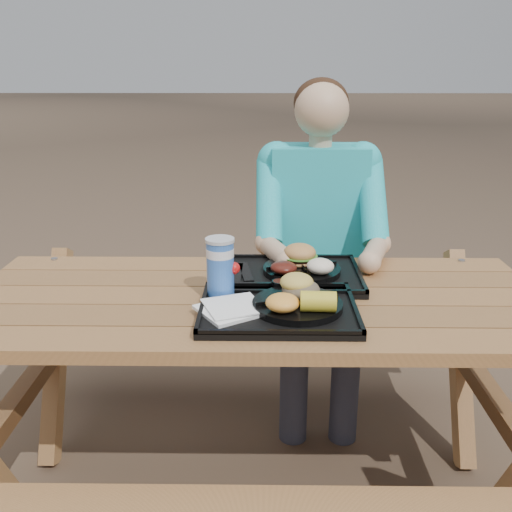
{
  "coord_description": "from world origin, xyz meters",
  "views": [
    {
      "loc": [
        0.02,
        -1.65,
        1.43
      ],
      "look_at": [
        0.0,
        0.0,
        0.88
      ],
      "focal_mm": 40.0,
      "sensor_mm": 36.0,
      "label": 1
    }
  ],
  "objects": [
    {
      "name": "picnic_table",
      "position": [
        0.0,
        0.0,
        0.38
      ],
      "size": [
        1.8,
        1.49,
        0.75
      ],
      "primitive_type": null,
      "color": "#999999",
      "rests_on": "ground"
    },
    {
      "name": "ground",
      "position": [
        0.0,
        0.0,
        0.0
      ],
      "size": [
        60.0,
        60.0,
        0.0
      ],
      "primitive_type": "plane",
      "color": "#999999",
      "rests_on": "ground"
    },
    {
      "name": "soda_cup",
      "position": [
        -0.11,
        -0.04,
        0.85
      ],
      "size": [
        0.08,
        0.08,
        0.17
      ],
      "primitive_type": "cylinder",
      "color": "#174FB0",
      "rests_on": "tray_near"
    },
    {
      "name": "napkin_stack",
      "position": [
        -0.07,
        -0.17,
        0.78
      ],
      "size": [
        0.22,
        0.22,
        0.02
      ],
      "primitive_type": "cube",
      "rotation": [
        0.0,
        0.0,
        0.58
      ],
      "color": "white",
      "rests_on": "tray_near"
    },
    {
      "name": "condiment_bbq",
      "position": [
        0.07,
        -0.0,
        0.79
      ],
      "size": [
        0.05,
        0.05,
        0.03
      ],
      "primitive_type": "cylinder",
      "color": "black",
      "rests_on": "tray_near"
    },
    {
      "name": "plate_near",
      "position": [
        0.12,
        -0.14,
        0.78
      ],
      "size": [
        0.26,
        0.26,
        0.02
      ],
      "primitive_type": "cylinder",
      "color": "black",
      "rests_on": "tray_near"
    },
    {
      "name": "tray_near",
      "position": [
        0.07,
        -0.14,
        0.76
      ],
      "size": [
        0.45,
        0.35,
        0.02
      ],
      "primitive_type": "cube",
      "color": "black",
      "rests_on": "picnic_table"
    },
    {
      "name": "tray_far",
      "position": [
        0.12,
        0.14,
        0.76
      ],
      "size": [
        0.45,
        0.35,
        0.02
      ],
      "primitive_type": "cube",
      "color": "black",
      "rests_on": "picnic_table"
    },
    {
      "name": "sandwich",
      "position": [
        0.13,
        -0.1,
        0.84
      ],
      "size": [
        0.1,
        0.1,
        0.11
      ],
      "primitive_type": null,
      "color": "#DDB94E",
      "rests_on": "plate_near"
    },
    {
      "name": "cutlery_far",
      "position": [
        -0.04,
        0.15,
        0.77
      ],
      "size": [
        0.06,
        0.18,
        0.01
      ],
      "primitive_type": "cube",
      "rotation": [
        0.0,
        0.0,
        0.16
      ],
      "color": "black",
      "rests_on": "tray_far"
    },
    {
      "name": "burger",
      "position": [
        0.15,
        0.2,
        0.84
      ],
      "size": [
        0.11,
        0.11,
        0.1
      ],
      "primitive_type": null,
      "color": "#C78746",
      "rests_on": "plate_far"
    },
    {
      "name": "mac_cheese",
      "position": [
        0.08,
        -0.2,
        0.81
      ],
      "size": [
        0.09,
        0.09,
        0.05
      ],
      "primitive_type": "ellipsoid",
      "color": "#FFB343",
      "rests_on": "plate_near"
    },
    {
      "name": "diner",
      "position": [
        0.24,
        0.61,
        0.64
      ],
      "size": [
        0.48,
        0.84,
        1.28
      ],
      "primitive_type": null,
      "color": "teal",
      "rests_on": "ground"
    },
    {
      "name": "plate_far",
      "position": [
        0.15,
        0.15,
        0.78
      ],
      "size": [
        0.26,
        0.26,
        0.02
      ],
      "primitive_type": "cylinder",
      "color": "black",
      "rests_on": "tray_far"
    },
    {
      "name": "condiment_mustard",
      "position": [
        0.11,
        -0.0,
        0.79
      ],
      "size": [
        0.05,
        0.05,
        0.03
      ],
      "primitive_type": "cylinder",
      "color": "yellow",
      "rests_on": "tray_near"
    },
    {
      "name": "corn_cob",
      "position": [
        0.17,
        -0.21,
        0.82
      ],
      "size": [
        0.1,
        0.1,
        0.06
      ],
      "primitive_type": null,
      "rotation": [
        0.0,
        0.0,
        -0.05
      ],
      "color": "yellow",
      "rests_on": "plate_near"
    },
    {
      "name": "potato_salad",
      "position": [
        0.21,
        0.09,
        0.81
      ],
      "size": [
        0.09,
        0.09,
        0.05
      ],
      "primitive_type": "ellipsoid",
      "color": "white",
      "rests_on": "plate_far"
    },
    {
      "name": "baked_beans",
      "position": [
        0.09,
        0.09,
        0.81
      ],
      "size": [
        0.09,
        0.09,
        0.04
      ],
      "primitive_type": "ellipsoid",
      "color": "#501710",
      "rests_on": "plate_far"
    }
  ]
}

